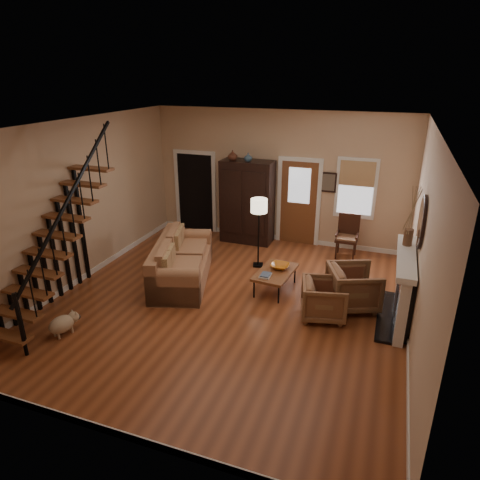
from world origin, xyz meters
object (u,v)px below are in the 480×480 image
(armchair_left, at_px, (324,299))
(armchair_right, at_px, (353,287))
(floor_lamp, at_px, (259,233))
(sofa, at_px, (182,261))
(armoire, at_px, (247,202))
(side_chair, at_px, (347,237))
(coffee_table, at_px, (275,280))

(armchair_left, distance_m, armchair_right, 0.71)
(armchair_right, xyz_separation_m, floor_lamp, (-2.21, 1.12, 0.39))
(sofa, bearing_deg, armoire, 60.59)
(sofa, xyz_separation_m, side_chair, (3.09, 2.41, 0.07))
(armchair_left, bearing_deg, armoire, 26.03)
(sofa, bearing_deg, armchair_right, -16.10)
(coffee_table, bearing_deg, armoire, 120.94)
(sofa, relative_size, side_chair, 2.30)
(sofa, bearing_deg, coffee_table, -10.47)
(coffee_table, xyz_separation_m, armchair_right, (1.54, -0.15, 0.19))
(sofa, distance_m, armchair_left, 3.07)
(armoire, height_order, side_chair, armoire)
(coffee_table, bearing_deg, side_chair, 62.21)
(armoire, height_order, armchair_left, armoire)
(armchair_left, height_order, side_chair, side_chair)
(coffee_table, distance_m, floor_lamp, 1.32)
(armoire, distance_m, armchair_left, 4.01)
(coffee_table, bearing_deg, armchair_left, -32.70)
(armchair_right, distance_m, side_chair, 2.35)
(sofa, bearing_deg, side_chair, 20.20)
(armoire, height_order, armchair_right, armoire)
(armchair_right, xyz_separation_m, side_chair, (-0.40, 2.31, 0.11))
(sofa, distance_m, floor_lamp, 1.81)
(coffee_table, xyz_separation_m, side_chair, (1.14, 2.16, 0.30))
(armoire, relative_size, coffee_table, 1.91)
(side_chair, bearing_deg, sofa, -142.10)
(armchair_right, bearing_deg, side_chair, -12.67)
(coffee_table, height_order, armchair_right, armchair_right)
(armchair_right, bearing_deg, armoire, 27.11)
(floor_lamp, bearing_deg, side_chair, 33.28)
(armchair_left, xyz_separation_m, armchair_right, (0.45, 0.55, 0.05))
(armoire, height_order, sofa, armoire)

